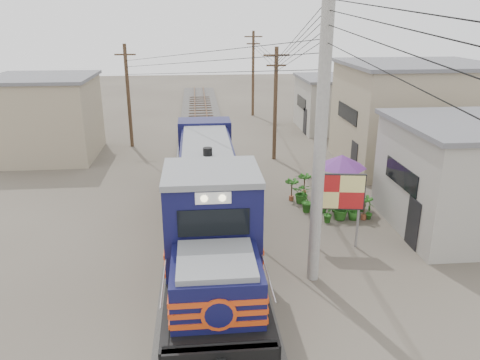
{
  "coord_description": "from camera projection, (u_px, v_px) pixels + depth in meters",
  "views": [
    {
      "loc": [
        -0.4,
        -14.62,
        8.74
      ],
      "look_at": [
        1.34,
        3.87,
        2.2
      ],
      "focal_mm": 35.0,
      "sensor_mm": 36.0,
      "label": 1
    }
  ],
  "objects": [
    {
      "name": "track",
      "position": [
        206.0,
        177.0,
        25.97
      ],
      "size": [
        1.15,
        70.0,
        0.12
      ],
      "color": "#51331E",
      "rests_on": "ground"
    },
    {
      "name": "locomotive",
      "position": [
        209.0,
        199.0,
        18.82
      ],
      "size": [
        3.04,
        16.56,
        4.1
      ],
      "color": "black",
      "rests_on": "ground"
    },
    {
      "name": "utility_pole_main",
      "position": [
        320.0,
        140.0,
        14.84
      ],
      "size": [
        0.4,
        0.4,
        10.0
      ],
      "color": "#9E9B93",
      "rests_on": "ground"
    },
    {
      "name": "power_lines",
      "position": [
        200.0,
        42.0,
        22.11
      ],
      "size": [
        9.65,
        19.0,
        3.3
      ],
      "color": "black",
      "rests_on": "ground"
    },
    {
      "name": "ground",
      "position": [
        213.0,
        275.0,
        16.66
      ],
      "size": [
        120.0,
        120.0,
        0.0
      ],
      "primitive_type": "plane",
      "color": "#473F35",
      "rests_on": "ground"
    },
    {
      "name": "shophouse_mid",
      "position": [
        412.0,
        115.0,
        28.0
      ],
      "size": [
        8.4,
        7.35,
        6.2
      ],
      "color": "gray",
      "rests_on": "ground"
    },
    {
      "name": "billboard",
      "position": [
        339.0,
        194.0,
        17.99
      ],
      "size": [
        1.98,
        0.42,
        3.07
      ],
      "rotation": [
        0.0,
        0.0,
        -0.15
      ],
      "color": "#99999E",
      "rests_on": "ground"
    },
    {
      "name": "market_umbrella",
      "position": [
        342.0,
        161.0,
        21.95
      ],
      "size": [
        3.08,
        3.08,
        2.6
      ],
      "rotation": [
        0.0,
        0.0,
        0.39
      ],
      "color": "black",
      "rests_on": "ground"
    },
    {
      "name": "wooden_pole_far",
      "position": [
        253.0,
        72.0,
        42.07
      ],
      "size": [
        1.6,
        0.24,
        7.5
      ],
      "color": "#4C3826",
      "rests_on": "ground"
    },
    {
      "name": "wooden_pole_left",
      "position": [
        128.0,
        94.0,
        31.9
      ],
      "size": [
        1.6,
        0.24,
        7.0
      ],
      "color": "#4C3826",
      "rests_on": "ground"
    },
    {
      "name": "wooden_pole_mid",
      "position": [
        275.0,
        102.0,
        28.99
      ],
      "size": [
        1.6,
        0.24,
        7.0
      ],
      "color": "#4C3826",
      "rests_on": "ground"
    },
    {
      "name": "plant_nursery",
      "position": [
        327.0,
        203.0,
        21.79
      ],
      "size": [
        3.4,
        3.35,
        1.09
      ],
      "color": "#27641C",
      "rests_on": "ground"
    },
    {
      "name": "vendor",
      "position": [
        343.0,
        186.0,
        23.22
      ],
      "size": [
        0.63,
        0.56,
        1.45
      ],
      "primitive_type": "imported",
      "rotation": [
        0.0,
        0.0,
        3.65
      ],
      "color": "black",
      "rests_on": "ground"
    },
    {
      "name": "shophouse_left",
      "position": [
        46.0,
        117.0,
        29.94
      ],
      "size": [
        6.3,
        6.3,
        5.2
      ],
      "color": "gray",
      "rests_on": "ground"
    },
    {
      "name": "ballast",
      "position": [
        206.0,
        180.0,
        26.03
      ],
      "size": [
        3.6,
        70.0,
        0.16
      ],
      "primitive_type": "cube",
      "color": "#595651",
      "rests_on": "ground"
    },
    {
      "name": "shophouse_back",
      "position": [
        338.0,
        103.0,
        37.59
      ],
      "size": [
        6.3,
        6.3,
        4.2
      ],
      "color": "gray",
      "rests_on": "ground"
    }
  ]
}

